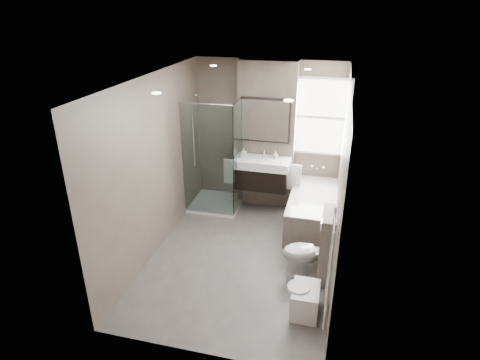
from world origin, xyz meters
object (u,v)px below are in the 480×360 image
(vanity, at_px, (262,173))
(toilet, at_px, (308,252))
(bathtub, at_px, (312,209))
(bidet, at_px, (305,300))

(vanity, height_order, toilet, vanity)
(bathtub, xyz_separation_m, bidet, (0.09, -2.10, -0.13))
(toilet, bearing_deg, bathtub, 167.50)
(vanity, relative_size, bidet, 2.02)
(vanity, bearing_deg, bathtub, -19.37)
(bathtub, bearing_deg, toilet, -88.05)
(toilet, bearing_deg, vanity, -163.97)
(bathtub, distance_m, toilet, 1.32)
(bathtub, relative_size, toilet, 2.34)
(vanity, bearing_deg, toilet, -59.52)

